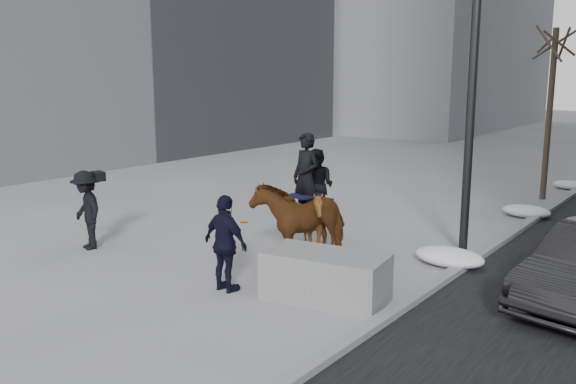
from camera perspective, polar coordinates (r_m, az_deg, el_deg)
The scene contains 10 objects.
ground at distance 11.71m, azimuth -3.57°, elevation -8.13°, with size 120.00×120.00×0.00m, color gray.
curb at distance 19.24m, azimuth 23.57°, elevation -1.21°, with size 0.25×90.00×0.12m, color gray.
planter at distance 10.57m, azimuth 3.52°, elevation -7.90°, with size 2.08×1.04×0.83m, color gray.
tree_near at distance 20.15m, azimuth 23.31°, elevation 7.40°, with size 1.20×1.20×5.73m, color #3D2E24, non-canonical shape.
mounted_left at distance 12.56m, azimuth 1.30°, elevation -2.09°, with size 1.36×2.21×2.65m.
mounted_right at distance 12.94m, azimuth 2.47°, elevation -2.03°, with size 1.25×1.40×2.28m.
feeder at distance 10.89m, azimuth -5.85°, elevation -4.82°, with size 1.06×0.90×1.75m.
camera_crew at distance 14.14m, azimuth -18.32°, elevation -1.58°, with size 1.28×0.96×1.75m.
lamppost at distance 13.28m, azimuth 17.15°, elevation 15.56°, with size 0.25×0.83×9.09m.
snow_piles at distance 16.52m, azimuth 20.17°, elevation -2.49°, with size 1.43×11.17×0.36m.
Camera 1 is at (7.22, -8.38, 3.85)m, focal length 38.00 mm.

